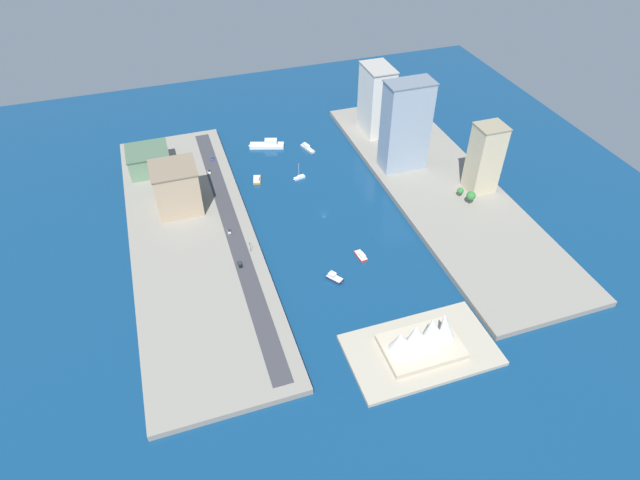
# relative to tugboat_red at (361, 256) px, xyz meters

# --- Properties ---
(ground_plane) EXTENTS (440.00, 440.00, 0.00)m
(ground_plane) POSITION_rel_tugboat_red_xyz_m (6.83, -44.47, -1.14)
(ground_plane) COLOR navy
(quay_west) EXTENTS (70.00, 240.00, 3.48)m
(quay_west) POSITION_rel_tugboat_red_xyz_m (-73.87, -44.47, 0.60)
(quay_west) COLOR gray
(quay_west) RESTS_ON ground_plane
(quay_east) EXTENTS (70.00, 240.00, 3.48)m
(quay_east) POSITION_rel_tugboat_red_xyz_m (87.54, -44.47, 0.60)
(quay_east) COLOR gray
(quay_east) RESTS_ON ground_plane
(peninsula_point) EXTENTS (69.26, 39.85, 2.00)m
(peninsula_point) POSITION_rel_tugboat_red_xyz_m (-2.25, 69.52, -0.14)
(peninsula_point) COLOR #A89E89
(peninsula_point) RESTS_ON ground_plane
(road_strip) EXTENTS (9.58, 228.00, 0.15)m
(road_strip) POSITION_rel_tugboat_red_xyz_m (64.14, -44.47, 2.41)
(road_strip) COLOR #38383D
(road_strip) RESTS_ON quay_east
(tugboat_red) EXTENTS (4.98, 10.60, 3.22)m
(tugboat_red) POSITION_rel_tugboat_red_xyz_m (0.00, 0.00, 0.00)
(tugboat_red) COLOR red
(tugboat_red) RESTS_ON ground_plane
(yacht_sleek_gray) EXTENTS (7.50, 15.21, 3.51)m
(yacht_sleek_gray) POSITION_rel_tugboat_red_xyz_m (-6.12, -120.05, 0.16)
(yacht_sleek_gray) COLOR #999EA3
(yacht_sleek_gray) RESTS_ON ground_plane
(sailboat_small_white) EXTENTS (8.90, 3.98, 11.94)m
(sailboat_small_white) POSITION_rel_tugboat_red_xyz_m (10.24, -85.93, -0.13)
(sailboat_small_white) COLOR white
(sailboat_small_white) RESTS_ON ground_plane
(water_taxi_orange) EXTENTS (6.81, 10.69, 3.64)m
(water_taxi_orange) POSITION_rel_tugboat_red_xyz_m (38.00, -92.22, 0.14)
(water_taxi_orange) COLOR orange
(water_taxi_orange) RESTS_ON ground_plane
(ferry_white_commuter) EXTENTS (26.41, 14.37, 6.29)m
(ferry_white_commuter) POSITION_rel_tugboat_red_xyz_m (20.40, -132.49, 0.85)
(ferry_white_commuter) COLOR silver
(ferry_white_commuter) RESTS_ON ground_plane
(patrol_launch_navy) EXTENTS (8.63, 10.11, 4.04)m
(patrol_launch_navy) POSITION_rel_tugboat_red_xyz_m (20.23, 12.04, 0.29)
(patrol_launch_navy) COLOR #1E284C
(patrol_launch_navy) RESTS_ON ground_plane
(hotel_broad_white) EXTENTS (18.77, 28.17, 49.70)m
(hotel_broad_white) POSITION_rel_tugboat_red_xyz_m (-60.09, -124.32, 27.22)
(hotel_broad_white) COLOR silver
(hotel_broad_white) RESTS_ON quay_west
(office_block_beige) EXTENTS (17.69, 16.00, 44.87)m
(office_block_beige) POSITION_rel_tugboat_red_xyz_m (-94.59, -34.01, 24.81)
(office_block_beige) COLOR #C6B793
(office_block_beige) RESTS_ON quay_west
(tower_tall_glass) EXTENTS (30.60, 16.95, 60.21)m
(tower_tall_glass) POSITION_rel_tugboat_red_xyz_m (-58.93, -74.20, 32.48)
(tower_tall_glass) COLOR #8C9EB2
(tower_tall_glass) RESTS_ON quay_west
(terminal_long_green) EXTENTS (27.29, 26.83, 15.13)m
(terminal_long_green) POSITION_rel_tugboat_red_xyz_m (103.94, -123.28, 9.93)
(terminal_long_green) COLOR slate
(terminal_long_green) RESTS_ON quay_east
(apartment_midrise_tan) EXTENTS (26.77, 26.21, 29.32)m
(apartment_midrise_tan) POSITION_rel_tugboat_red_xyz_m (90.21, -73.89, 17.03)
(apartment_midrise_tan) COLOR tan
(apartment_midrise_tan) RESTS_ON quay_east
(suv_black) EXTENTS (1.97, 4.73, 1.66)m
(suv_black) POSITION_rel_tugboat_red_xyz_m (66.30, -11.14, 3.30)
(suv_black) COLOR black
(suv_black) RESTS_ON road_strip
(van_white) EXTENTS (2.07, 4.26, 1.63)m
(van_white) POSITION_rel_tugboat_red_xyz_m (67.22, -106.69, 3.29)
(van_white) COLOR black
(van_white) RESTS_ON road_strip
(hatchback_blue) EXTENTS (2.05, 4.49, 1.48)m
(hatchback_blue) POSITION_rel_tugboat_red_xyz_m (62.33, -122.51, 3.23)
(hatchback_blue) COLOR black
(hatchback_blue) RESTS_ON road_strip
(sedan_silver) EXTENTS (1.96, 4.32, 1.69)m
(sedan_silver) POSITION_rel_tugboat_red_xyz_m (66.60, -40.60, 3.31)
(sedan_silver) COLOR black
(sedan_silver) RESTS_ON road_strip
(traffic_light_waterfront) EXTENTS (0.36, 0.36, 6.50)m
(traffic_light_waterfront) POSITION_rel_tugboat_red_xyz_m (58.30, -20.38, 6.68)
(traffic_light_waterfront) COLOR black
(traffic_light_waterfront) RESTS_ON quay_east
(opera_landmark) EXTENTS (36.62, 24.57, 21.90)m
(opera_landmark) POSITION_rel_tugboat_red_xyz_m (-1.59, 69.52, 9.12)
(opera_landmark) COLOR #BCAD93
(opera_landmark) RESTS_ON peninsula_point
(park_tree_cluster) EXTENTS (6.70, 13.89, 9.18)m
(park_tree_cluster) POSITION_rel_tugboat_red_xyz_m (-79.95, -23.03, 8.13)
(park_tree_cluster) COLOR brown
(park_tree_cluster) RESTS_ON quay_west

